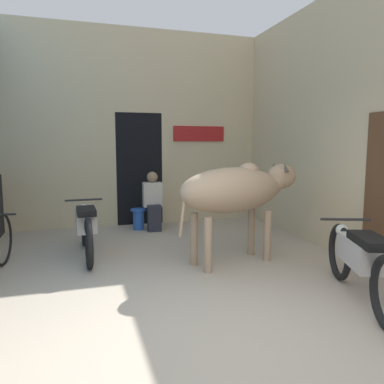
{
  "coord_description": "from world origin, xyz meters",
  "views": [
    {
      "loc": [
        -1.21,
        -2.8,
        1.68
      ],
      "look_at": [
        0.34,
        2.24,
        1.01
      ],
      "focal_mm": 35.0,
      "sensor_mm": 36.0,
      "label": 1
    }
  ],
  "objects_px": {
    "shopkeeper_seated": "(153,199)",
    "plastic_stool": "(139,218)",
    "motorcycle_near": "(361,259)",
    "cow": "(238,190)",
    "motorcycle_far": "(86,226)"
  },
  "relations": [
    {
      "from": "cow",
      "to": "plastic_stool",
      "type": "xyz_separation_m",
      "value": [
        -1.03,
        2.46,
        -0.81
      ]
    },
    {
      "from": "cow",
      "to": "shopkeeper_seated",
      "type": "bearing_deg",
      "value": 108.12
    },
    {
      "from": "motorcycle_near",
      "to": "shopkeeper_seated",
      "type": "height_order",
      "value": "shopkeeper_seated"
    },
    {
      "from": "cow",
      "to": "motorcycle_near",
      "type": "distance_m",
      "value": 1.88
    },
    {
      "from": "shopkeeper_seated",
      "to": "plastic_stool",
      "type": "xyz_separation_m",
      "value": [
        -0.27,
        0.14,
        -0.39
      ]
    },
    {
      "from": "motorcycle_near",
      "to": "motorcycle_far",
      "type": "distance_m",
      "value": 3.76
    },
    {
      "from": "motorcycle_near",
      "to": "motorcycle_far",
      "type": "relative_size",
      "value": 1.0
    },
    {
      "from": "cow",
      "to": "motorcycle_far",
      "type": "height_order",
      "value": "cow"
    },
    {
      "from": "shopkeeper_seated",
      "to": "plastic_stool",
      "type": "distance_m",
      "value": 0.49
    },
    {
      "from": "motorcycle_near",
      "to": "plastic_stool",
      "type": "distance_m",
      "value": 4.47
    },
    {
      "from": "motorcycle_near",
      "to": "plastic_stool",
      "type": "relative_size",
      "value": 4.65
    },
    {
      "from": "cow",
      "to": "plastic_stool",
      "type": "bearing_deg",
      "value": 112.69
    },
    {
      "from": "cow",
      "to": "motorcycle_far",
      "type": "distance_m",
      "value": 2.32
    },
    {
      "from": "shopkeeper_seated",
      "to": "motorcycle_near",
      "type": "bearing_deg",
      "value": -69.78
    },
    {
      "from": "motorcycle_near",
      "to": "cow",
      "type": "bearing_deg",
      "value": 113.07
    }
  ]
}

